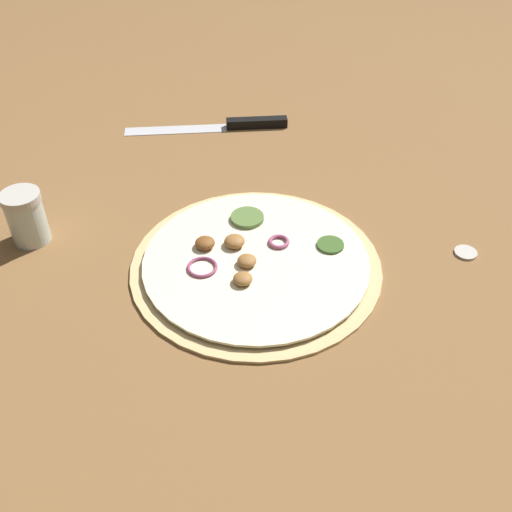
{
  "coord_description": "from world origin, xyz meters",
  "views": [
    {
      "loc": [
        0.6,
        0.23,
        0.58
      ],
      "look_at": [
        0.0,
        0.0,
        0.02
      ],
      "focal_mm": 42.0,
      "sensor_mm": 36.0,
      "label": 1
    }
  ],
  "objects_px": {
    "loose_cap": "(466,252)",
    "spice_jar": "(26,217)",
    "pizza": "(255,262)",
    "knife": "(235,125)"
  },
  "relations": [
    {
      "from": "knife",
      "to": "spice_jar",
      "type": "relative_size",
      "value": 3.56
    },
    {
      "from": "knife",
      "to": "loose_cap",
      "type": "distance_m",
      "value": 0.52
    },
    {
      "from": "pizza",
      "to": "loose_cap",
      "type": "height_order",
      "value": "pizza"
    },
    {
      "from": "spice_jar",
      "to": "loose_cap",
      "type": "bearing_deg",
      "value": 107.56
    },
    {
      "from": "spice_jar",
      "to": "loose_cap",
      "type": "height_order",
      "value": "spice_jar"
    },
    {
      "from": "pizza",
      "to": "loose_cap",
      "type": "relative_size",
      "value": 10.83
    },
    {
      "from": "pizza",
      "to": "loose_cap",
      "type": "xyz_separation_m",
      "value": [
        -0.13,
        0.28,
        -0.0
      ]
    },
    {
      "from": "knife",
      "to": "loose_cap",
      "type": "xyz_separation_m",
      "value": [
        0.23,
        0.46,
        -0.0
      ]
    },
    {
      "from": "loose_cap",
      "to": "spice_jar",
      "type": "bearing_deg",
      "value": -72.44
    },
    {
      "from": "knife",
      "to": "loose_cap",
      "type": "relative_size",
      "value": 8.93
    }
  ]
}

